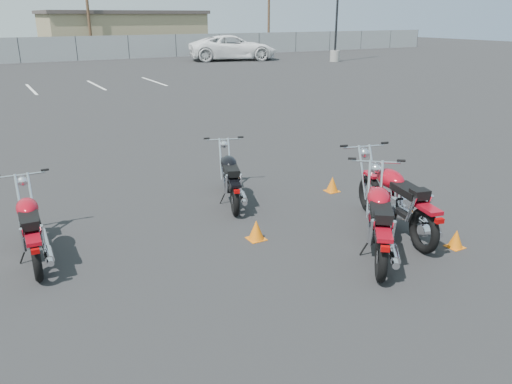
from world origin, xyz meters
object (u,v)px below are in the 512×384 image
motorcycle_front_red (31,228)px  motorcycle_rear_red (396,199)px  motorcycle_third_red (379,221)px  motorcycle_second_black (231,178)px  white_van (233,40)px

motorcycle_front_red → motorcycle_rear_red: 5.51m
motorcycle_third_red → motorcycle_second_black: bearing=106.4°
motorcycle_front_red → motorcycle_rear_red: size_ratio=0.88×
white_van → motorcycle_front_red: bearing=163.5°
motorcycle_front_red → motorcycle_second_black: 3.56m
motorcycle_second_black → motorcycle_rear_red: size_ratio=0.85×
motorcycle_front_red → motorcycle_third_red: motorcycle_third_red is taller
motorcycle_second_black → motorcycle_third_red: size_ratio=0.98×
motorcycle_second_black → motorcycle_rear_red: bearing=-55.7°
motorcycle_second_black → motorcycle_front_red: bearing=-168.9°
motorcycle_second_black → motorcycle_third_red: motorcycle_third_red is taller
motorcycle_rear_red → white_van: bearing=67.6°
motorcycle_front_red → white_van: size_ratio=0.27×
motorcycle_front_red → motorcycle_second_black: bearing=11.1°
white_van → motorcycle_third_red: bearing=172.0°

